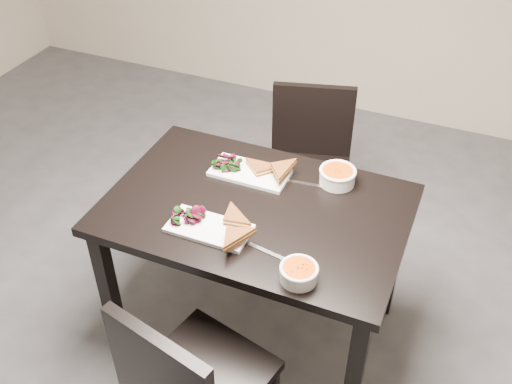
% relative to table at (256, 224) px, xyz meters
% --- Properties ---
extents(ground, '(5.00, 5.00, 0.00)m').
position_rel_table_xyz_m(ground, '(-0.41, -0.33, -0.65)').
color(ground, '#47474C').
rests_on(ground, ground).
extents(table, '(1.20, 0.80, 0.75)m').
position_rel_table_xyz_m(table, '(0.00, 0.00, 0.00)').
color(table, black).
rests_on(table, ground).
extents(chair_near, '(0.51, 0.51, 0.85)m').
position_rel_table_xyz_m(chair_near, '(0.03, -0.67, -0.17)').
color(chair_near, black).
rests_on(chair_near, ground).
extents(chair_far, '(0.51, 0.51, 0.85)m').
position_rel_table_xyz_m(chair_far, '(-0.01, 0.75, -0.17)').
color(chair_far, black).
rests_on(chair_far, ground).
extents(plate_near, '(0.32, 0.16, 0.02)m').
position_rel_table_xyz_m(plate_near, '(-0.11, -0.20, 0.11)').
color(plate_near, white).
rests_on(plate_near, table).
extents(sandwich_near, '(0.18, 0.14, 0.05)m').
position_rel_table_xyz_m(sandwich_near, '(-0.04, -0.19, 0.14)').
color(sandwich_near, brown).
rests_on(sandwich_near, plate_near).
extents(salad_near, '(0.10, 0.09, 0.04)m').
position_rel_table_xyz_m(salad_near, '(-0.21, -0.20, 0.14)').
color(salad_near, black).
rests_on(salad_near, plate_near).
extents(soup_bowl_near, '(0.14, 0.14, 0.06)m').
position_rel_table_xyz_m(soup_bowl_near, '(0.29, -0.31, 0.13)').
color(soup_bowl_near, white).
rests_on(soup_bowl_near, table).
extents(cutlery_near, '(0.18, 0.05, 0.00)m').
position_rel_table_xyz_m(cutlery_near, '(0.15, -0.23, 0.10)').
color(cutlery_near, silver).
rests_on(cutlery_near, table).
extents(plate_far, '(0.33, 0.17, 0.02)m').
position_rel_table_xyz_m(plate_far, '(-0.11, 0.18, 0.11)').
color(plate_far, white).
rests_on(plate_far, table).
extents(sandwich_far, '(0.20, 0.21, 0.05)m').
position_rel_table_xyz_m(sandwich_far, '(-0.04, 0.17, 0.14)').
color(sandwich_far, brown).
rests_on(sandwich_far, plate_far).
extents(salad_far, '(0.10, 0.09, 0.05)m').
position_rel_table_xyz_m(salad_far, '(-0.21, 0.18, 0.14)').
color(salad_far, black).
rests_on(salad_far, plate_far).
extents(soup_bowl_far, '(0.16, 0.16, 0.07)m').
position_rel_table_xyz_m(soup_bowl_far, '(0.25, 0.27, 0.14)').
color(soup_bowl_far, white).
rests_on(soup_bowl_far, table).
extents(cutlery_far, '(0.18, 0.03, 0.00)m').
position_rel_table_xyz_m(cutlery_far, '(0.12, 0.21, 0.10)').
color(cutlery_far, silver).
rests_on(cutlery_far, table).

